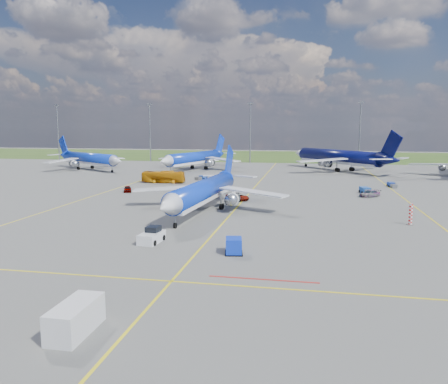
% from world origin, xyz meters
% --- Properties ---
extents(ground, '(400.00, 400.00, 0.00)m').
position_xyz_m(ground, '(0.00, 0.00, 0.00)').
color(ground, '#50504D').
rests_on(ground, ground).
extents(grass_strip, '(400.00, 80.00, 0.01)m').
position_xyz_m(grass_strip, '(0.00, 150.00, 0.00)').
color(grass_strip, '#2D4719').
rests_on(grass_strip, ground).
extents(taxiway_lines, '(60.25, 160.00, 0.02)m').
position_xyz_m(taxiway_lines, '(0.17, 27.70, 0.01)').
color(taxiway_lines, gold).
rests_on(taxiway_lines, ground).
extents(floodlight_masts, '(202.20, 0.50, 22.70)m').
position_xyz_m(floodlight_masts, '(10.00, 110.00, 12.56)').
color(floodlight_masts, slate).
rests_on(floodlight_masts, ground).
extents(warning_post, '(0.50, 0.50, 3.00)m').
position_xyz_m(warning_post, '(26.00, 8.00, 1.50)').
color(warning_post, red).
rests_on(warning_post, ground).
extents(bg_jet_nw, '(49.01, 46.15, 10.25)m').
position_xyz_m(bg_jet_nw, '(-56.76, 72.74, 0.00)').
color(bg_jet_nw, '#0D30B6').
rests_on(bg_jet_nw, ground).
extents(bg_jet_nnw, '(41.50, 48.25, 10.80)m').
position_xyz_m(bg_jet_nnw, '(-23.71, 78.99, 0.00)').
color(bg_jet_nnw, '#0D30B6').
rests_on(bg_jet_nnw, ground).
extents(bg_jet_n, '(57.66, 59.45, 12.39)m').
position_xyz_m(bg_jet_n, '(20.96, 84.49, 0.00)').
color(bg_jet_n, '#070B3E').
rests_on(bg_jet_n, ground).
extents(main_airliner, '(31.43, 39.60, 9.80)m').
position_xyz_m(main_airliner, '(-4.73, 12.12, 0.00)').
color(main_airliner, '#0D30B6').
rests_on(main_airliner, ground).
extents(pushback_tug, '(2.37, 5.53, 1.85)m').
position_xyz_m(pushback_tug, '(-6.33, -7.67, 0.75)').
color(pushback_tug, silver).
rests_on(pushback_tug, ground).
extents(uld_container, '(2.06, 2.40, 1.70)m').
position_xyz_m(uld_container, '(4.02, -10.45, 0.85)').
color(uld_container, '#0E30C5').
rests_on(uld_container, ground).
extents(service_van, '(2.08, 4.68, 2.05)m').
position_xyz_m(service_van, '(-3.27, -30.60, 1.03)').
color(service_van, silver).
rests_on(service_van, ground).
extents(apron_bus, '(10.57, 2.87, 2.92)m').
position_xyz_m(apron_bus, '(-22.92, 45.67, 1.46)').
color(apron_bus, '#C67B0B').
rests_on(apron_bus, ground).
extents(service_car_a, '(2.80, 4.02, 1.27)m').
position_xyz_m(service_car_a, '(-25.45, 29.74, 0.64)').
color(service_car_a, '#999999').
rests_on(service_car_a, ground).
extents(service_car_b, '(5.17, 4.53, 1.33)m').
position_xyz_m(service_car_b, '(-1.03, 23.93, 0.66)').
color(service_car_b, '#999999').
rests_on(service_car_b, ground).
extents(service_car_c, '(4.72, 4.15, 1.31)m').
position_xyz_m(service_car_c, '(23.79, 32.62, 0.65)').
color(service_car_c, '#999999').
rests_on(service_car_c, ground).
extents(baggage_tug_w, '(2.56, 5.78, 1.26)m').
position_xyz_m(baggage_tug_w, '(23.68, 36.35, 0.59)').
color(baggage_tug_w, '#19489B').
rests_on(baggage_tug_w, ground).
extents(baggage_tug_c, '(2.58, 4.60, 1.00)m').
position_xyz_m(baggage_tug_c, '(-15.43, 54.26, 0.47)').
color(baggage_tug_c, '#193D97').
rests_on(baggage_tug_c, ground).
extents(baggage_tug_e, '(1.60, 4.49, 0.99)m').
position_xyz_m(baggage_tug_e, '(30.72, 48.30, 0.46)').
color(baggage_tug_e, navy).
rests_on(baggage_tug_e, ground).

